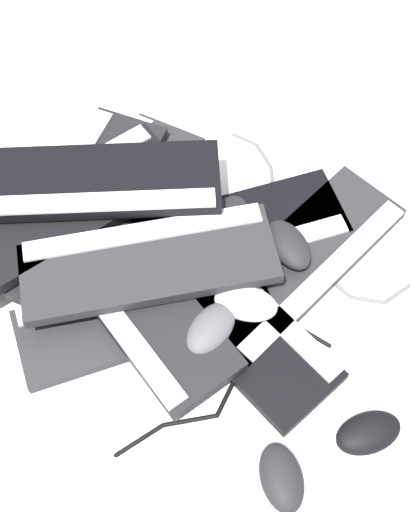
# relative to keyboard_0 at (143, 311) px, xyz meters

# --- Properties ---
(ground_plane) EXTENTS (3.20, 3.20, 0.00)m
(ground_plane) POSITION_rel_keyboard_0_xyz_m (-0.07, -0.08, -0.01)
(ground_plane) COLOR white
(keyboard_0) EXTENTS (0.45, 0.18, 0.03)m
(keyboard_0) POSITION_rel_keyboard_0_xyz_m (0.00, 0.00, 0.00)
(keyboard_0) COLOR #232326
(keyboard_0) RESTS_ON ground
(keyboard_1) EXTENTS (0.28, 0.46, 0.03)m
(keyboard_1) POSITION_rel_keyboard_0_xyz_m (-0.13, 0.06, 0.00)
(keyboard_1) COLOR black
(keyboard_1) RESTS_ON ground
(keyboard_2) EXTENTS (0.46, 0.30, 0.03)m
(keyboard_2) POSITION_rel_keyboard_0_xyz_m (-0.30, 0.02, 0.00)
(keyboard_2) COLOR #232326
(keyboard_2) RESTS_ON ground
(keyboard_3) EXTENTS (0.45, 0.19, 0.03)m
(keyboard_3) POSITION_rel_keyboard_0_xyz_m (-0.20, -0.08, 0.00)
(keyboard_3) COLOR black
(keyboard_3) RESTS_ON ground
(keyboard_4) EXTENTS (0.43, 0.40, 0.03)m
(keyboard_4) POSITION_rel_keyboard_0_xyz_m (-0.03, -0.22, 0.00)
(keyboard_4) COLOR #232326
(keyboard_4) RESTS_ON ground
(keyboard_5) EXTENTS (0.42, 0.42, 0.03)m
(keyboard_5) POSITION_rel_keyboard_0_xyz_m (0.03, -0.23, 0.03)
(keyboard_5) COLOR black
(keyboard_5) RESTS_ON keyboard_4
(keyboard_6) EXTENTS (0.25, 0.46, 0.03)m
(keyboard_6) POSITION_rel_keyboard_0_xyz_m (0.01, -0.02, 0.03)
(keyboard_6) COLOR black
(keyboard_6) RESTS_ON keyboard_0
(keyboard_7) EXTENTS (0.46, 0.24, 0.03)m
(keyboard_7) POSITION_rel_keyboard_0_xyz_m (0.06, -0.22, 0.06)
(keyboard_7) COLOR black
(keyboard_7) RESTS_ON keyboard_5
(keyboard_8) EXTENTS (0.46, 0.30, 0.03)m
(keyboard_8) POSITION_rel_keyboard_0_xyz_m (-0.01, -0.23, 0.09)
(keyboard_8) COLOR black
(keyboard_8) RESTS_ON keyboard_7
(keyboard_9) EXTENTS (0.46, 0.24, 0.03)m
(keyboard_9) POSITION_rel_keyboard_0_xyz_m (-0.04, -0.05, 0.06)
(keyboard_9) COLOR #232326
(keyboard_9) RESTS_ON keyboard_6
(mouse_0) EXTENTS (0.13, 0.12, 0.04)m
(mouse_0) POSITION_rel_keyboard_0_xyz_m (-0.16, 0.07, 0.04)
(mouse_0) COLOR silver
(mouse_0) RESTS_ON keyboard_1
(mouse_1) EXTENTS (0.07, 0.11, 0.04)m
(mouse_1) POSITION_rel_keyboard_0_xyz_m (-0.28, -0.00, 0.04)
(mouse_1) COLOR black
(mouse_1) RESTS_ON keyboard_2
(mouse_2) EXTENTS (0.13, 0.11, 0.04)m
(mouse_2) POSITION_rel_keyboard_0_xyz_m (-0.09, 0.09, 0.04)
(mouse_2) COLOR #4C4C51
(mouse_2) RESTS_ON keyboard_1
(mouse_3) EXTENTS (0.09, 0.12, 0.04)m
(mouse_3) POSITION_rel_keyboard_0_xyz_m (-0.09, 0.35, 0.01)
(mouse_3) COLOR black
(mouse_3) RESTS_ON ground
(mouse_4) EXTENTS (0.13, 0.11, 0.04)m
(mouse_4) POSITION_rel_keyboard_0_xyz_m (-0.20, -0.10, 0.04)
(mouse_4) COLOR black
(mouse_4) RESTS_ON keyboard_3
(mouse_5) EXTENTS (0.11, 0.07, 0.04)m
(mouse_5) POSITION_rel_keyboard_0_xyz_m (-0.25, 0.35, 0.01)
(mouse_5) COLOR black
(mouse_5) RESTS_ON ground
(cable_0) EXTENTS (0.41, 0.11, 0.01)m
(cable_0) POSITION_rel_keyboard_0_xyz_m (-0.09, 0.18, -0.01)
(cable_0) COLOR black
(cable_0) RESTS_ON ground
(cable_1) EXTENTS (0.29, 0.49, 0.01)m
(cable_1) POSITION_rel_keyboard_0_xyz_m (-0.37, -0.02, -0.01)
(cable_1) COLOR #59595B
(cable_1) RESTS_ON ground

